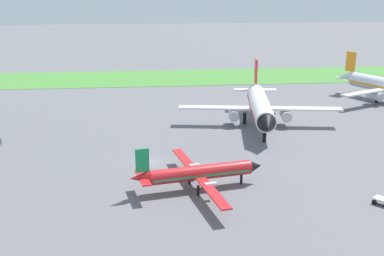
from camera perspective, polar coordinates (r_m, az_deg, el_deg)
name	(u,v)px	position (r m, az deg, el deg)	size (l,w,h in m)	color
ground_plane	(150,162)	(83.42, -4.91, -4.00)	(600.00, 600.00, 0.00)	slate
grass_taxiway_strip	(145,78)	(158.14, -5.53, 5.87)	(360.00, 28.00, 0.08)	#478438
airplane_foreground_turboprop	(198,173)	(71.55, 0.72, -5.27)	(20.40, 23.70, 7.16)	red
airplane_midfield_jet	(260,106)	(104.16, 8.01, 2.63)	(34.58, 34.05, 12.25)	white
baggage_cart_midfield	(383,201)	(72.47, 21.53, -7.97)	(2.87, 2.95, 0.90)	white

